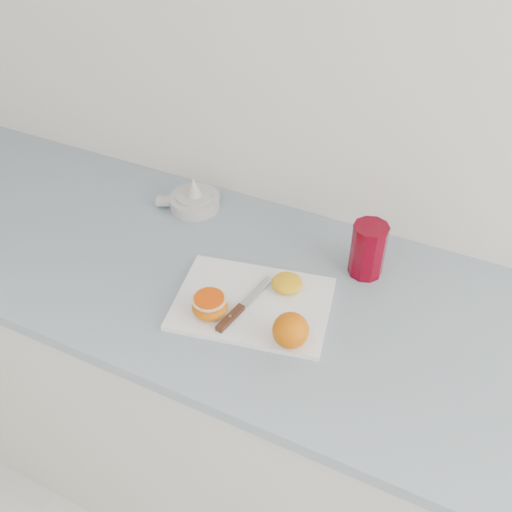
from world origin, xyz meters
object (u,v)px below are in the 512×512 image
at_px(cutting_board, 253,304).
at_px(red_tumbler, 368,251).
at_px(citrus_juicer, 194,199).
at_px(half_orange, 210,306).
at_px(counter, 242,398).

xyz_separation_m(cutting_board, red_tumbler, (0.18, 0.21, 0.05)).
bearing_deg(red_tumbler, cutting_board, -130.98).
bearing_deg(cutting_board, citrus_juicer, 138.94).
height_order(cutting_board, citrus_juicer, citrus_juicer).
relative_size(half_orange, citrus_juicer, 0.45).
height_order(counter, citrus_juicer, citrus_juicer).
height_order(cutting_board, red_tumbler, red_tumbler).
bearing_deg(red_tumbler, half_orange, -131.32).
bearing_deg(half_orange, red_tumbler, 48.68).
relative_size(half_orange, red_tumbler, 0.57).
xyz_separation_m(citrus_juicer, red_tumbler, (0.47, -0.05, 0.04)).
distance_m(counter, half_orange, 0.50).
bearing_deg(counter, red_tumbler, 30.56).
xyz_separation_m(cutting_board, half_orange, (-0.06, -0.07, 0.03)).
relative_size(cutting_board, half_orange, 4.39).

